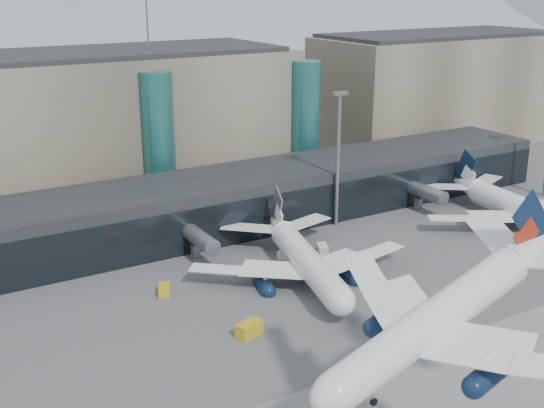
{
  "coord_description": "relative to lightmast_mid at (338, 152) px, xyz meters",
  "views": [
    {
      "loc": [
        -43.5,
        -51.24,
        45.07
      ],
      "look_at": [
        6.15,
        32.0,
        12.88
      ],
      "focal_mm": 45.0,
      "sensor_mm": 36.0,
      "label": 1
    }
  ],
  "objects": [
    {
      "name": "veh_g",
      "position": [
        -17.24,
        -9.18,
        -13.73
      ],
      "size": [
        2.35,
        2.74,
        1.38
      ],
      "primitive_type": "cube",
      "rotation": [
        0.0,
        0.0,
        -1.07
      ],
      "color": "silver",
      "rests_on": "ground"
    },
    {
      "name": "hero_jet",
      "position": [
        -31.4,
        -60.45,
        3.44
      ],
      "size": [
        31.4,
        31.98,
        10.32
      ],
      "rotation": [
        0.0,
        -0.27,
        0.07
      ],
      "color": "white",
      "rests_on": "ground"
    },
    {
      "name": "veh_d",
      "position": [
        -10.55,
        -10.59,
        -13.56
      ],
      "size": [
        2.68,
        3.41,
        1.72
      ],
      "primitive_type": "cube",
      "rotation": [
        0.0,
        0.0,
        1.17
      ],
      "color": "silver",
      "rests_on": "ground"
    },
    {
      "name": "lightmast_mid",
      "position": [
        0.0,
        0.0,
        0.0
      ],
      "size": [
        3.0,
        1.2,
        25.6
      ],
      "color": "slate",
      "rests_on": "ground"
    },
    {
      "name": "teal_towers",
      "position": [
        -44.99,
        26.01,
        -0.41
      ],
      "size": [
        116.4,
        19.4,
        46.0
      ],
      "color": "#266B6A",
      "rests_on": "ground"
    },
    {
      "name": "veh_c",
      "position": [
        -17.93,
        -19.32,
        -13.36
      ],
      "size": [
        4.25,
        3.15,
        2.11
      ],
      "primitive_type": "cube",
      "rotation": [
        0.0,
        0.0,
        -0.34
      ],
      "color": "#505155",
      "rests_on": "ground"
    },
    {
      "name": "veh_h",
      "position": [
        -35.02,
        -28.83,
        -13.43
      ],
      "size": [
        3.98,
        2.87,
        1.98
      ],
      "primitive_type": "cube",
      "rotation": [
        0.0,
        0.0,
        0.31
      ],
      "color": "gold",
      "rests_on": "ground"
    },
    {
      "name": "terminal_east",
      "position": [
        65.0,
        42.0,
        1.03
      ],
      "size": [
        70.0,
        30.0,
        31.0
      ],
      "color": "gray",
      "rests_on": "ground"
    },
    {
      "name": "jet_parked_mid",
      "position": [
        -18.27,
        -15.52,
        -9.81
      ],
      "size": [
        36.61,
        37.95,
        12.18
      ],
      "rotation": [
        0.0,
        0.0,
        1.31
      ],
      "color": "white",
      "rests_on": "ground"
    },
    {
      "name": "concourse",
      "position": [
        -30.02,
        9.73,
        -9.45
      ],
      "size": [
        170.0,
        27.0,
        10.0
      ],
      "color": "black",
      "rests_on": "ground"
    },
    {
      "name": "jet_parked_right",
      "position": [
        30.22,
        -15.41,
        -9.62
      ],
      "size": [
        39.19,
        39.0,
        12.7
      ],
      "rotation": [
        0.0,
        0.0,
        1.45
      ],
      "color": "white",
      "rests_on": "ground"
    },
    {
      "name": "veh_e",
      "position": [
        31.57,
        -14.19,
        -13.51
      ],
      "size": [
        3.54,
        2.52,
        1.81
      ],
      "primitive_type": "cube",
      "rotation": [
        0.0,
        0.0,
        -0.24
      ],
      "color": "gold",
      "rests_on": "ground"
    },
    {
      "name": "ground",
      "position": [
        -30.0,
        -48.0,
        -14.42
      ],
      "size": [
        900.0,
        900.0,
        0.0
      ],
      "primitive_type": "plane",
      "color": "#515154",
      "rests_on": "ground"
    },
    {
      "name": "veh_b",
      "position": [
        -39.89,
        -11.48,
        -13.63
      ],
      "size": [
        2.68,
        3.2,
        1.58
      ],
      "primitive_type": "cube",
      "rotation": [
        0.0,
        0.0,
        1.14
      ],
      "color": "gold",
      "rests_on": "ground"
    }
  ]
}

